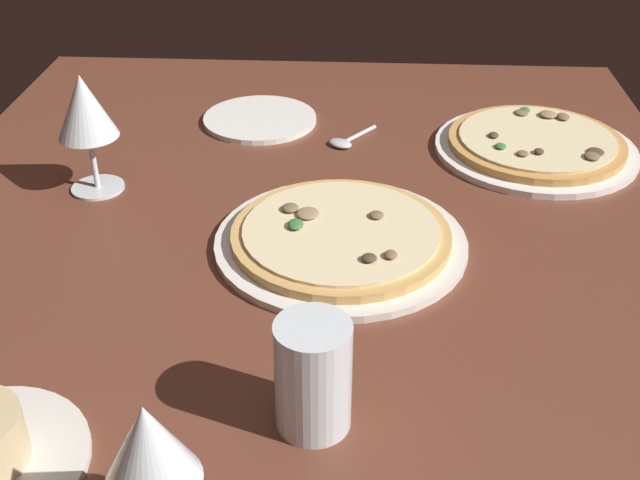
{
  "coord_description": "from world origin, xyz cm",
  "views": [
    {
      "loc": [
        -76.92,
        -7.09,
        58.02
      ],
      "look_at": [
        3.53,
        -2.43,
        7.0
      ],
      "focal_mm": 44.16,
      "sensor_mm": 36.0,
      "label": 1
    }
  ],
  "objects_px": {
    "spoon": "(345,141)",
    "wine_glass_far": "(149,451)",
    "side_plate": "(260,119)",
    "pizza_main": "(341,238)",
    "pizza_side": "(536,145)",
    "water_glass": "(313,381)",
    "wine_glass_near": "(85,110)"
  },
  "relations": [
    {
      "from": "wine_glass_near",
      "to": "water_glass",
      "type": "bearing_deg",
      "value": -142.38
    },
    {
      "from": "wine_glass_far",
      "to": "water_glass",
      "type": "relative_size",
      "value": 1.29
    },
    {
      "from": "pizza_side",
      "to": "spoon",
      "type": "relative_size",
      "value": 3.26
    },
    {
      "from": "pizza_main",
      "to": "side_plate",
      "type": "relative_size",
      "value": 1.68
    },
    {
      "from": "wine_glass_far",
      "to": "spoon",
      "type": "bearing_deg",
      "value": -9.3
    },
    {
      "from": "water_glass",
      "to": "side_plate",
      "type": "bearing_deg",
      "value": 11.12
    },
    {
      "from": "pizza_side",
      "to": "water_glass",
      "type": "height_order",
      "value": "water_glass"
    },
    {
      "from": "pizza_side",
      "to": "spoon",
      "type": "distance_m",
      "value": 0.3
    },
    {
      "from": "pizza_main",
      "to": "wine_glass_far",
      "type": "height_order",
      "value": "wine_glass_far"
    },
    {
      "from": "wine_glass_far",
      "to": "side_plate",
      "type": "xyz_separation_m",
      "value": [
        0.82,
        0.02,
        -0.1
      ]
    },
    {
      "from": "wine_glass_near",
      "to": "water_glass",
      "type": "height_order",
      "value": "wine_glass_near"
    },
    {
      "from": "pizza_main",
      "to": "pizza_side",
      "type": "distance_m",
      "value": 0.41
    },
    {
      "from": "wine_glass_near",
      "to": "side_plate",
      "type": "xyz_separation_m",
      "value": [
        0.25,
        -0.2,
        -0.12
      ]
    },
    {
      "from": "pizza_main",
      "to": "side_plate",
      "type": "xyz_separation_m",
      "value": [
        0.38,
        0.15,
        -0.01
      ]
    },
    {
      "from": "pizza_side",
      "to": "water_glass",
      "type": "bearing_deg",
      "value": 152.65
    },
    {
      "from": "pizza_side",
      "to": "side_plate",
      "type": "height_order",
      "value": "pizza_side"
    },
    {
      "from": "wine_glass_near",
      "to": "pizza_side",
      "type": "bearing_deg",
      "value": -76.24
    },
    {
      "from": "pizza_main",
      "to": "spoon",
      "type": "relative_size",
      "value": 3.35
    },
    {
      "from": "pizza_main",
      "to": "wine_glass_far",
      "type": "bearing_deg",
      "value": 164.28
    },
    {
      "from": "wine_glass_near",
      "to": "spoon",
      "type": "relative_size",
      "value": 1.79
    },
    {
      "from": "pizza_main",
      "to": "spoon",
      "type": "xyz_separation_m",
      "value": [
        0.3,
        0.0,
        -0.01
      ]
    },
    {
      "from": "pizza_main",
      "to": "spoon",
      "type": "distance_m",
      "value": 0.3
    },
    {
      "from": "wine_glass_far",
      "to": "spoon",
      "type": "distance_m",
      "value": 0.76
    },
    {
      "from": "wine_glass_far",
      "to": "spoon",
      "type": "height_order",
      "value": "wine_glass_far"
    },
    {
      "from": "pizza_side",
      "to": "wine_glass_far",
      "type": "relative_size",
      "value": 2.11
    },
    {
      "from": "pizza_side",
      "to": "water_glass",
      "type": "relative_size",
      "value": 2.73
    },
    {
      "from": "wine_glass_far",
      "to": "spoon",
      "type": "xyz_separation_m",
      "value": [
        0.75,
        -0.12,
        -0.1
      ]
    },
    {
      "from": "side_plate",
      "to": "spoon",
      "type": "bearing_deg",
      "value": -118.13
    },
    {
      "from": "water_glass",
      "to": "spoon",
      "type": "distance_m",
      "value": 0.61
    },
    {
      "from": "pizza_side",
      "to": "wine_glass_far",
      "type": "bearing_deg",
      "value": 150.29
    },
    {
      "from": "side_plate",
      "to": "pizza_main",
      "type": "bearing_deg",
      "value": -158.48
    },
    {
      "from": "spoon",
      "to": "wine_glass_far",
      "type": "bearing_deg",
      "value": 170.7
    }
  ]
}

